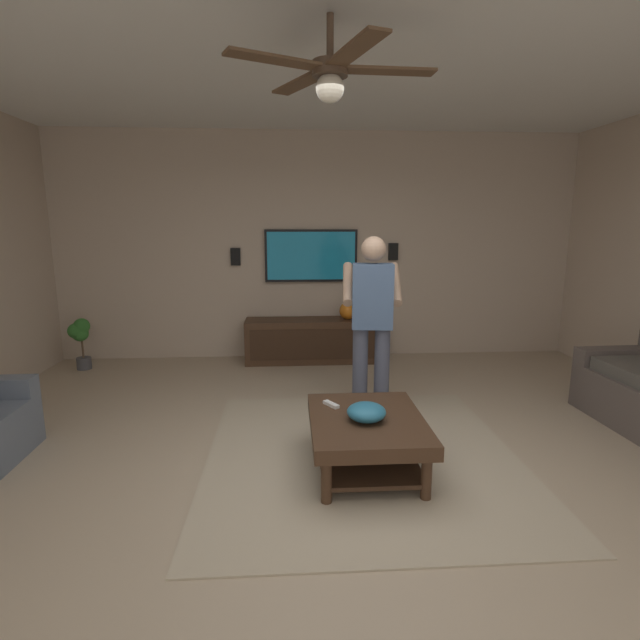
# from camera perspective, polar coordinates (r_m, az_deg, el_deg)

# --- Properties ---
(ground_plane) EXTENTS (8.06, 8.06, 0.00)m
(ground_plane) POSITION_cam_1_polar(r_m,az_deg,el_deg) (3.50, 3.32, -18.61)
(ground_plane) COLOR tan
(wall_back_tv) EXTENTS (0.10, 6.92, 2.89)m
(wall_back_tv) POSITION_cam_1_polar(r_m,az_deg,el_deg) (6.35, -0.19, 8.62)
(wall_back_tv) COLOR #BCA893
(wall_back_tv) RESTS_ON ground
(ceiling_slab) EXTENTS (6.75, 6.92, 0.10)m
(ceiling_slab) POSITION_cam_1_polar(r_m,az_deg,el_deg) (3.26, 4.02, 32.83)
(ceiling_slab) COLOR white
(area_rug) EXTENTS (2.49, 2.35, 0.01)m
(area_rug) POSITION_cam_1_polar(r_m,az_deg,el_deg) (3.84, 4.97, -15.67)
(area_rug) COLOR tan
(area_rug) RESTS_ON ground
(coffee_table) EXTENTS (1.00, 0.80, 0.40)m
(coffee_table) POSITION_cam_1_polar(r_m,az_deg,el_deg) (3.53, 5.54, -12.95)
(coffee_table) COLOR #422B1C
(coffee_table) RESTS_ON ground
(media_console) EXTENTS (0.45, 1.70, 0.55)m
(media_console) POSITION_cam_1_polar(r_m,az_deg,el_deg) (6.19, -0.92, -2.43)
(media_console) COLOR #422B1C
(media_console) RESTS_ON ground
(tv) EXTENTS (0.05, 1.19, 0.67)m
(tv) POSITION_cam_1_polar(r_m,az_deg,el_deg) (6.26, -1.06, 7.62)
(tv) COLOR black
(person_standing) EXTENTS (0.58, 0.58, 1.64)m
(person_standing) POSITION_cam_1_polar(r_m,az_deg,el_deg) (4.38, 6.17, 0.56)
(person_standing) COLOR #4C5166
(person_standing) RESTS_ON ground
(potted_plant_short) EXTENTS (0.24, 0.25, 0.64)m
(potted_plant_short) POSITION_cam_1_polar(r_m,az_deg,el_deg) (6.46, -26.56, -1.71)
(potted_plant_short) COLOR #4C4C51
(potted_plant_short) RESTS_ON ground
(bowl) EXTENTS (0.27, 0.27, 0.12)m
(bowl) POSITION_cam_1_polar(r_m,az_deg,el_deg) (3.42, 5.52, -10.81)
(bowl) COLOR teal
(bowl) RESTS_ON coffee_table
(remote_white) EXTENTS (0.15, 0.12, 0.02)m
(remote_white) POSITION_cam_1_polar(r_m,az_deg,el_deg) (3.67, 1.33, -9.97)
(remote_white) COLOR white
(remote_white) RESTS_ON coffee_table
(vase_round) EXTENTS (0.22, 0.22, 0.22)m
(vase_round) POSITION_cam_1_polar(r_m,az_deg,el_deg) (6.12, 3.33, 1.10)
(vase_round) COLOR orange
(vase_round) RESTS_ON media_console
(wall_speaker_left) EXTENTS (0.06, 0.12, 0.22)m
(wall_speaker_left) POSITION_cam_1_polar(r_m,az_deg,el_deg) (6.41, 8.68, 8.02)
(wall_speaker_left) COLOR black
(wall_speaker_right) EXTENTS (0.06, 0.12, 0.22)m
(wall_speaker_right) POSITION_cam_1_polar(r_m,az_deg,el_deg) (6.31, -9.99, 7.40)
(wall_speaker_right) COLOR black
(ceiling_fan) EXTENTS (1.15, 1.17, 0.46)m
(ceiling_fan) POSITION_cam_1_polar(r_m,az_deg,el_deg) (3.00, 1.15, 27.16)
(ceiling_fan) COLOR #4C3828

